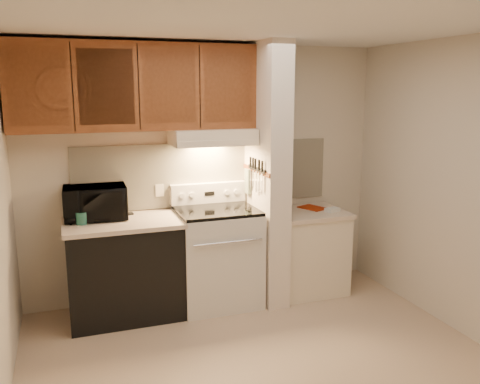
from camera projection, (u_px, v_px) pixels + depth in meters
name	position (u px, v px, depth m)	size (l,w,h in m)	color
floor	(261.00, 360.00, 3.94)	(3.60, 3.60, 0.00)	#C8AB8E
ceiling	(264.00, 24.00, 3.44)	(3.60, 3.60, 0.00)	white
wall_back	(206.00, 172.00, 5.08)	(3.60, 0.02, 2.50)	beige
wall_right	(460.00, 188.00, 4.28)	(0.02, 3.00, 2.50)	beige
backsplash	(207.00, 174.00, 5.07)	(2.60, 0.02, 0.63)	white
range_body	(217.00, 258.00, 4.92)	(0.76, 0.65, 0.92)	silver
oven_window	(227.00, 264.00, 4.62)	(0.50, 0.01, 0.30)	black
oven_handle	(228.00, 242.00, 4.54)	(0.02, 0.02, 0.65)	silver
cooktop	(217.00, 210.00, 4.82)	(0.74, 0.64, 0.03)	black
range_backguard	(208.00, 193.00, 5.06)	(0.76, 0.08, 0.20)	silver
range_display	(209.00, 194.00, 5.03)	(0.10, 0.01, 0.04)	black
range_knob_left_outer	(182.00, 196.00, 4.93)	(0.05, 0.05, 0.02)	silver
range_knob_left_inner	(192.00, 195.00, 4.96)	(0.05, 0.05, 0.02)	silver
range_knob_right_inner	(227.00, 192.00, 5.08)	(0.05, 0.05, 0.02)	silver
range_knob_right_outer	(236.00, 192.00, 5.11)	(0.05, 0.05, 0.02)	silver
dishwasher_front	(125.00, 271.00, 4.65)	(1.00, 0.63, 0.87)	black
left_countertop	(123.00, 223.00, 4.55)	(1.04, 0.67, 0.04)	beige
spoon_rest	(121.00, 214.00, 4.74)	(0.22, 0.07, 0.02)	black
teal_jar	(82.00, 218.00, 4.41)	(0.10, 0.10, 0.11)	#205C4E
outlet	(160.00, 190.00, 4.93)	(0.08, 0.01, 0.12)	#F1E2C7
microwave	(95.00, 203.00, 4.58)	(0.55, 0.37, 0.30)	black
partition_pillar	(267.00, 175.00, 4.92)	(0.22, 0.70, 2.50)	#F0E0D0
pillar_trim	(256.00, 170.00, 4.87)	(0.01, 0.70, 0.04)	brown
knife_strip	(257.00, 169.00, 4.82)	(0.02, 0.42, 0.04)	black
knife_blade_a	(262.00, 182.00, 4.70)	(0.01, 0.04, 0.16)	silver
knife_handle_a	(262.00, 166.00, 4.66)	(0.02, 0.02, 0.10)	black
knife_blade_b	(259.00, 182.00, 4.77)	(0.01, 0.04, 0.18)	silver
knife_handle_b	(259.00, 165.00, 4.73)	(0.02, 0.02, 0.10)	black
knife_blade_c	(256.00, 182.00, 4.83)	(0.01, 0.04, 0.20)	silver
knife_handle_c	(255.00, 164.00, 4.82)	(0.02, 0.02, 0.10)	black
knife_blade_d	(253.00, 178.00, 4.90)	(0.01, 0.04, 0.16)	silver
knife_handle_d	(253.00, 163.00, 4.88)	(0.02, 0.02, 0.10)	black
knife_blade_e	(250.00, 178.00, 4.98)	(0.01, 0.04, 0.18)	silver
knife_handle_e	(250.00, 162.00, 4.94)	(0.02, 0.02, 0.10)	black
oven_mitt	(248.00, 181.00, 5.05)	(0.03, 0.10, 0.25)	gray
right_cab_base	(307.00, 253.00, 5.24)	(0.70, 0.60, 0.81)	#F1E2C7
right_countertop	(308.00, 213.00, 5.16)	(0.74, 0.64, 0.04)	beige
red_folder	(313.00, 208.00, 5.28)	(0.20, 0.27, 0.01)	#962306
white_box	(332.00, 210.00, 5.13)	(0.14, 0.09, 0.04)	white
range_hood	(212.00, 137.00, 4.80)	(0.78, 0.44, 0.15)	#F1E2C7
hood_lip	(219.00, 144.00, 4.62)	(0.78, 0.04, 0.06)	#F1E2C7
upper_cabinets	(136.00, 87.00, 4.53)	(2.18, 0.33, 0.77)	brown
cab_door_a	(37.00, 87.00, 4.11)	(0.46, 0.01, 0.63)	brown
cab_gap_a	(72.00, 87.00, 4.20)	(0.01, 0.01, 0.73)	black
cab_door_b	(106.00, 87.00, 4.29)	(0.46, 0.01, 0.63)	brown
cab_gap_b	(139.00, 87.00, 4.38)	(0.01, 0.01, 0.73)	black
cab_door_c	(170.00, 87.00, 4.47)	(0.46, 0.01, 0.63)	brown
cab_gap_c	(200.00, 87.00, 4.55)	(0.01, 0.01, 0.73)	black
cab_door_d	(229.00, 87.00, 4.64)	(0.46, 0.01, 0.63)	brown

